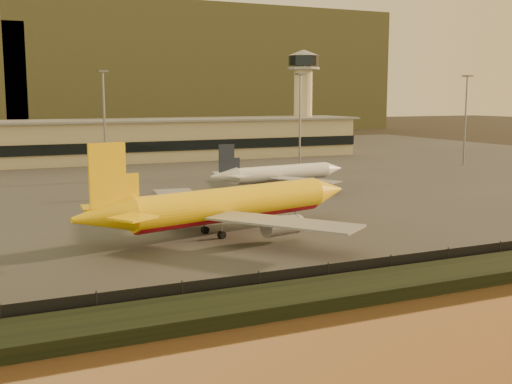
{
  "coord_description": "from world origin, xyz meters",
  "views": [
    {
      "loc": [
        -40.04,
        -69.06,
        19.78
      ],
      "look_at": [
        -2.84,
        12.0,
        6.42
      ],
      "focal_mm": 45.0,
      "sensor_mm": 36.0,
      "label": 1
    }
  ],
  "objects": [
    {
      "name": "embankment",
      "position": [
        0.0,
        -17.0,
        0.7
      ],
      "size": [
        320.0,
        7.0,
        1.4
      ],
      "primitive_type": "cube",
      "color": "black",
      "rests_on": "ground"
    },
    {
      "name": "tarmac",
      "position": [
        0.0,
        95.0,
        0.1
      ],
      "size": [
        320.0,
        220.0,
        0.2
      ],
      "primitive_type": "cube",
      "color": "#2D2D2D",
      "rests_on": "ground"
    },
    {
      "name": "perimeter_fence",
      "position": [
        0.0,
        -13.0,
        1.3
      ],
      "size": [
        300.0,
        0.05,
        2.2
      ],
      "primitive_type": "cube",
      "color": "black",
      "rests_on": "tarmac"
    },
    {
      "name": "dhl_cargo_jet",
      "position": [
        -6.09,
        14.76,
        4.35
      ],
      "size": [
        46.14,
        44.33,
        13.91
      ],
      "rotation": [
        0.0,
        0.0,
        0.24
      ],
      "color": "yellow",
      "rests_on": "tarmac"
    },
    {
      "name": "white_narrowbody_jet",
      "position": [
        22.46,
        54.42,
        3.13
      ],
      "size": [
        34.18,
        33.07,
        9.82
      ],
      "rotation": [
        0.0,
        0.0,
        0.14
      ],
      "color": "white",
      "rests_on": "tarmac"
    },
    {
      "name": "ground",
      "position": [
        0.0,
        0.0,
        0.0
      ],
      "size": [
        900.0,
        900.0,
        0.0
      ],
      "primitive_type": "plane",
      "color": "black",
      "rests_on": "ground"
    },
    {
      "name": "gse_vehicle_white",
      "position": [
        -7.17,
        30.37,
        0.97
      ],
      "size": [
        3.76,
        2.77,
        1.54
      ],
      "primitive_type": "cube",
      "rotation": [
        0.0,
        0.0,
        0.41
      ],
      "color": "white",
      "rests_on": "tarmac"
    },
    {
      "name": "control_tower",
      "position": [
        70.0,
        131.0,
        21.66
      ],
      "size": [
        11.2,
        11.2,
        35.5
      ],
      "color": "tan",
      "rests_on": "tarmac"
    },
    {
      "name": "terminal_building",
      "position": [
        -14.52,
        125.55,
        6.25
      ],
      "size": [
        202.0,
        25.0,
        12.6
      ],
      "color": "tan",
      "rests_on": "tarmac"
    },
    {
      "name": "gse_vehicle_yellow",
      "position": [
        3.22,
        23.87,
        1.03
      ],
      "size": [
        3.88,
        2.15,
        1.66
      ],
      "primitive_type": "cube",
      "rotation": [
        0.0,
        0.0,
        -0.14
      ],
      "color": "yellow",
      "rests_on": "tarmac"
    },
    {
      "name": "apron_light_masts",
      "position": [
        15.0,
        75.0,
        15.7
      ],
      "size": [
        152.2,
        12.2,
        25.4
      ],
      "color": "slate",
      "rests_on": "tarmac"
    }
  ]
}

